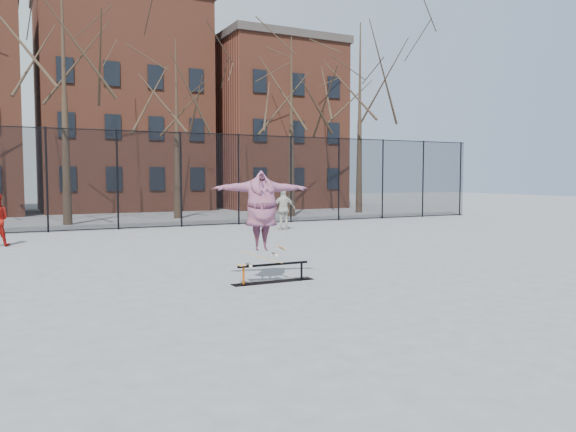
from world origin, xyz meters
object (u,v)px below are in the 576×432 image
skateboard (262,261)px  bystander_white (284,209)px  skate_rail (273,275)px  skater (262,219)px

skateboard → bystander_white: bystander_white is taller
skate_rail → bystander_white: 11.04m
skater → bystander_white: bearing=75.0°
skate_rail → bystander_white: bearing=62.5°
skate_rail → bystander_white: bystander_white is taller
skateboard → bystander_white: size_ratio=0.55×
skate_rail → skater: skater is taller
skate_rail → skateboard: size_ratio=1.92×
bystander_white → skater: bearing=67.7°
skateboard → skater: size_ratio=0.47×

